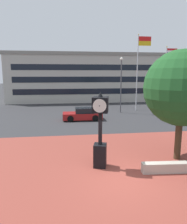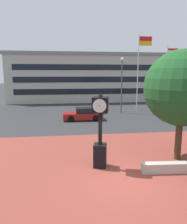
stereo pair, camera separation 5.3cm
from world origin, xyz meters
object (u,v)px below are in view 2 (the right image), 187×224
object	(u,v)px
plaza_tree	(185,90)
flagpole_secondary	(167,74)
street_lamp_post	(122,79)
civic_building	(85,77)
flagpole_primary	(140,66)
street_clock	(100,130)
car_street_near	(83,114)

from	to	relation	value
plaza_tree	flagpole_secondary	world-z (taller)	flagpole_secondary
street_lamp_post	civic_building	bearing A→B (deg)	101.27
flagpole_primary	street_clock	bearing A→B (deg)	-114.99
civic_building	street_clock	bearing A→B (deg)	-93.44
flagpole_primary	flagpole_secondary	size ratio (longest dim) A/B	1.17
street_clock	civic_building	distance (m)	30.75
street_clock	car_street_near	bearing A→B (deg)	104.67
car_street_near	civic_building	size ratio (longest dim) A/B	0.15
civic_building	street_lamp_post	xyz separation A→B (m)	(3.13, -15.69, -0.02)
car_street_near	civic_building	xyz separation A→B (m)	(1.81, 19.32, 3.50)
flagpole_primary	flagpole_secondary	distance (m)	3.88
civic_building	street_lamp_post	distance (m)	15.99
plaza_tree	street_lamp_post	xyz separation A→B (m)	(0.28, 14.36, 0.17)
plaza_tree	car_street_near	xyz separation A→B (m)	(-4.66, 10.73, -3.31)
car_street_near	flagpole_primary	world-z (taller)	flagpole_primary
flagpole_secondary	civic_building	bearing A→B (deg)	123.83
street_clock	civic_building	size ratio (longest dim) A/B	0.15
car_street_near	flagpole_secondary	distance (m)	13.11
flagpole_primary	flagpole_secondary	bearing A→B (deg)	0.00
flagpole_secondary	car_street_near	bearing A→B (deg)	-155.83
plaza_tree	flagpole_secondary	distance (m)	17.19
street_clock	flagpole_primary	distance (m)	18.48
car_street_near	flagpole_secondary	bearing A→B (deg)	-65.19
street_clock	civic_building	bearing A→B (deg)	101.38
plaza_tree	car_street_near	size ratio (longest dim) A/B	1.49
plaza_tree	flagpole_primary	xyz separation A→B (m)	(2.95, 15.82, 1.87)
car_street_near	street_lamp_post	size ratio (longest dim) A/B	0.61
civic_building	flagpole_primary	bearing A→B (deg)	-67.82
plaza_tree	street_lamp_post	world-z (taller)	street_lamp_post
car_street_near	flagpole_secondary	size ratio (longest dim) A/B	0.49
street_clock	car_street_near	xyz separation A→B (m)	(0.03, 11.30, -1.36)
car_street_near	flagpole_primary	bearing A→B (deg)	-55.57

